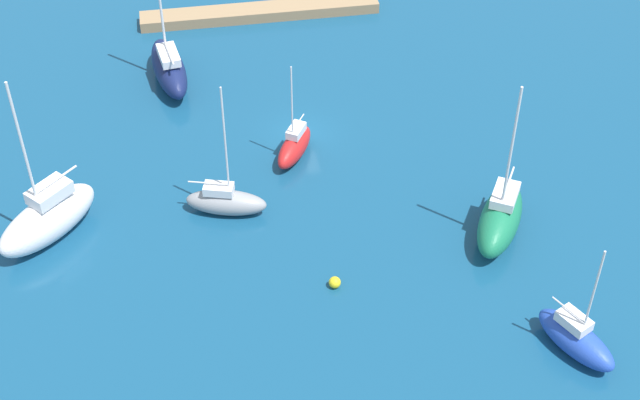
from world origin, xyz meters
name	(u,v)px	position (x,y,z in m)	size (l,w,h in m)	color
water	(301,136)	(0.00, 0.00, 0.00)	(160.00, 160.00, 0.00)	navy
pier_dock	(260,12)	(0.97, -16.77, 0.45)	(20.07, 2.12, 0.90)	#997A56
sailboat_blue_near_pier	(576,338)	(-12.36, 21.83, 1.00)	(4.19, 5.58, 8.09)	#2347B2
sailboat_navy_far_north	(169,67)	(8.90, -8.29, 1.39)	(3.47, 7.94, 13.03)	#141E4C
sailboat_gray_west_end	(226,201)	(5.97, 7.15, 0.95)	(5.58, 3.09, 9.97)	gray
sailboat_green_east_end	(500,218)	(-10.96, 12.05, 1.41)	(5.53, 7.15, 11.69)	#19724C
sailboat_white_far_south	(48,218)	(17.16, 7.64, 1.59)	(7.19, 7.04, 12.12)	white
sailboat_red_center_basin	(294,146)	(0.76, 2.23, 0.99)	(3.67, 4.74, 7.70)	red
mooring_buoy_yellow	(335,282)	(0.12, 14.87, 0.37)	(0.73, 0.73, 0.73)	yellow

